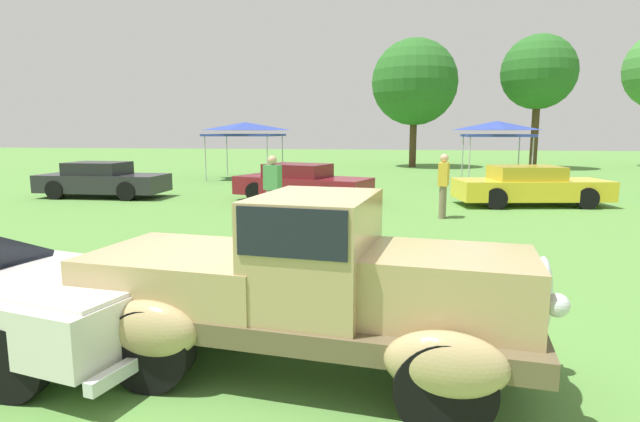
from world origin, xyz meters
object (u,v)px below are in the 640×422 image
show_car_yellow (530,186)px  canopy_tent_center_field (497,128)px  show_car_charcoal (102,180)px  spectator_between_cars (273,187)px  spectator_far_side (443,184)px  show_car_burgundy (301,183)px  feature_pickup_truck (308,283)px  canopy_tent_left_field (245,128)px

show_car_yellow → canopy_tent_center_field: (0.03, 6.33, 1.82)m
show_car_charcoal → spectator_between_cars: bearing=-29.7°
spectator_between_cars → spectator_far_side: same height
show_car_burgundy → spectator_between_cars: bearing=-88.3°
spectator_far_side → spectator_between_cars: bearing=-159.5°
spectator_far_side → canopy_tent_center_field: size_ratio=0.62×
feature_pickup_truck → canopy_tent_center_field: (4.79, 18.20, 1.56)m
show_car_charcoal → canopy_tent_left_field: (2.82, 7.60, 1.82)m
show_car_charcoal → spectator_far_side: (11.36, -2.52, 0.31)m
spectator_far_side → canopy_tent_center_field: (2.86, 9.11, 1.51)m
spectator_between_cars → feature_pickup_truck: bearing=-73.2°
canopy_tent_center_field → show_car_yellow: bearing=-90.3°
spectator_between_cars → spectator_far_side: size_ratio=1.00×
canopy_tent_left_field → feature_pickup_truck: bearing=-71.0°
show_car_burgundy → canopy_tent_left_field: (-4.21, 7.49, 1.82)m
show_car_charcoal → canopy_tent_center_field: size_ratio=1.59×
feature_pickup_truck → spectator_between_cars: 7.86m
feature_pickup_truck → canopy_tent_left_field: bearing=109.0°
feature_pickup_truck → spectator_between_cars: (-2.27, 7.52, 0.05)m
show_car_yellow → spectator_between_cars: bearing=-148.3°
canopy_tent_left_field → canopy_tent_center_field: (11.40, -1.01, -0.00)m
show_car_charcoal → show_car_burgundy: size_ratio=0.92×
spectator_between_cars → show_car_burgundy: bearing=91.7°
canopy_tent_center_field → canopy_tent_left_field: bearing=174.9°
show_car_yellow → spectator_far_side: size_ratio=2.80×
spectator_between_cars → canopy_tent_center_field: bearing=56.5°
feature_pickup_truck → canopy_tent_left_field: canopy_tent_left_field is taller
show_car_yellow → canopy_tent_center_field: size_ratio=1.75×
spectator_between_cars → spectator_far_side: bearing=20.5°
show_car_charcoal → spectator_between_cars: size_ratio=2.56×
feature_pickup_truck → show_car_burgundy: bearing=101.6°
show_car_charcoal → show_car_yellow: (14.19, 0.25, 0.00)m
feature_pickup_truck → canopy_tent_center_field: size_ratio=1.62×
spectator_between_cars → show_car_charcoal: bearing=150.3°
feature_pickup_truck → show_car_charcoal: feature_pickup_truck is taller
show_car_burgundy → canopy_tent_center_field: size_ratio=1.74×
spectator_between_cars → canopy_tent_left_field: canopy_tent_left_field is taller
show_car_charcoal → show_car_yellow: same height
show_car_yellow → spectator_far_side: bearing=-135.6°
show_car_charcoal → canopy_tent_center_field: bearing=24.9°
feature_pickup_truck → show_car_charcoal: bearing=129.1°
feature_pickup_truck → show_car_charcoal: 14.96m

